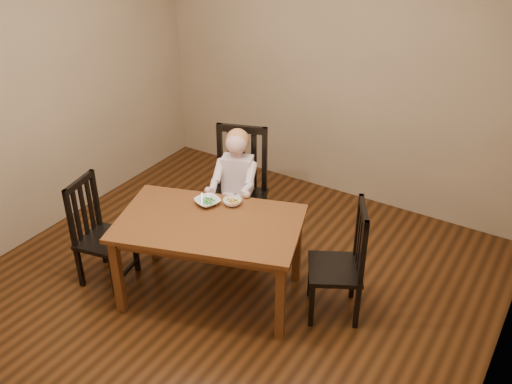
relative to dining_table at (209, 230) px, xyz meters
The scene contains 9 objects.
room 0.75m from the dining_table, 37.10° to the left, with size 4.01×4.01×2.71m.
dining_table is the anchor object (origin of this frame).
chair_child 0.80m from the dining_table, 106.81° to the left, with size 0.59×0.58×1.09m.
chair_left 0.96m from the dining_table, 161.39° to the right, with size 0.45×0.46×0.91m.
chair_right 1.03m from the dining_table, 19.89° to the left, with size 0.54×0.55×0.95m.
toddler 0.74m from the dining_table, 106.62° to the left, with size 0.35×0.43×0.60m, color silver, non-canonical shape.
bowl_peas 0.27m from the dining_table, 128.09° to the left, with size 0.19×0.19×0.05m, color white.
bowl_veg 0.32m from the dining_table, 87.54° to the left, with size 0.15×0.15×0.05m, color white.
fork 0.28m from the dining_table, 138.27° to the left, with size 0.08×0.10×0.05m.
Camera 1 is at (2.11, -2.96, 3.05)m, focal length 40.00 mm.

